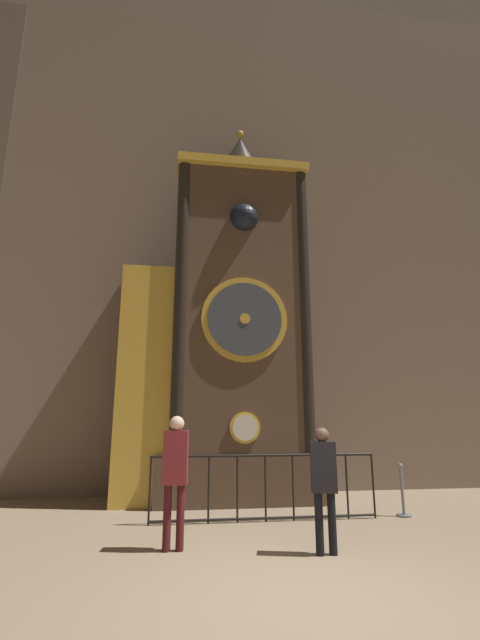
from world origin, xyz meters
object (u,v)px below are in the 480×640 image
at_px(clock_tower, 226,330).
at_px(stanchion_post, 403,499).
at_px(visitor_far, 324,477).
at_px(visitor_near, 175,467).

bearing_deg(clock_tower, stanchion_post, -30.80).
distance_m(visitor_far, stanchion_post, 3.06).
bearing_deg(visitor_far, stanchion_post, 55.69).
xyz_separation_m(visitor_far, stanchion_post, (2.19, 2.03, -0.68)).
distance_m(clock_tower, visitor_near, 4.52).
height_order(clock_tower, visitor_far, clock_tower).
height_order(clock_tower, stanchion_post, clock_tower).
relative_size(visitor_near, visitor_far, 1.10).
bearing_deg(clock_tower, visitor_near, -107.20).
bearing_deg(visitor_near, clock_tower, 78.93).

